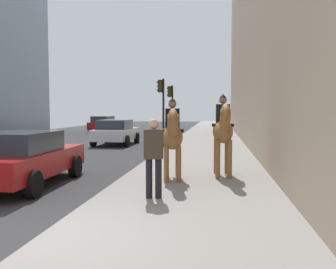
{
  "coord_description": "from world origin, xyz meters",
  "views": [
    {
      "loc": [
        -5.24,
        -2.65,
        2.0
      ],
      "look_at": [
        4.0,
        -1.46,
        1.4
      ],
      "focal_mm": 40.72,
      "sensor_mm": 36.0,
      "label": 1
    }
  ],
  "objects_px": {
    "traffic_light_near_curb": "(162,101)",
    "traffic_light_far_curb": "(171,103)",
    "mounted_horse_near": "(172,135)",
    "pedestrian_greeting": "(154,153)",
    "car_far_lane": "(23,158)",
    "mounted_horse_far": "(223,130)",
    "car_mid_lane": "(104,124)",
    "car_near_lane": "(116,132)"
  },
  "relations": [
    {
      "from": "traffic_light_near_curb",
      "to": "car_mid_lane",
      "type": "bearing_deg",
      "value": 30.02
    },
    {
      "from": "mounted_horse_near",
      "to": "pedestrian_greeting",
      "type": "relative_size",
      "value": 1.3
    },
    {
      "from": "mounted_horse_far",
      "to": "car_mid_lane",
      "type": "bearing_deg",
      "value": -158.76
    },
    {
      "from": "car_near_lane",
      "to": "mounted_horse_far",
      "type": "bearing_deg",
      "value": -149.81
    },
    {
      "from": "mounted_horse_far",
      "to": "traffic_light_near_curb",
      "type": "bearing_deg",
      "value": -165.93
    },
    {
      "from": "traffic_light_near_curb",
      "to": "traffic_light_far_curb",
      "type": "bearing_deg",
      "value": -1.02
    },
    {
      "from": "car_near_lane",
      "to": "car_mid_lane",
      "type": "xyz_separation_m",
      "value": [
        12.27,
        4.45,
        0.01
      ]
    },
    {
      "from": "car_near_lane",
      "to": "car_mid_lane",
      "type": "height_order",
      "value": "same"
    },
    {
      "from": "pedestrian_greeting",
      "to": "car_mid_lane",
      "type": "relative_size",
      "value": 0.4
    },
    {
      "from": "car_mid_lane",
      "to": "traffic_light_far_curb",
      "type": "relative_size",
      "value": 1.18
    },
    {
      "from": "car_near_lane",
      "to": "car_mid_lane",
      "type": "distance_m",
      "value": 13.05
    },
    {
      "from": "mounted_horse_near",
      "to": "traffic_light_far_curb",
      "type": "distance_m",
      "value": 14.9
    },
    {
      "from": "car_mid_lane",
      "to": "car_far_lane",
      "type": "xyz_separation_m",
      "value": [
        -24.11,
        -5.17,
        -0.02
      ]
    },
    {
      "from": "mounted_horse_far",
      "to": "car_mid_lane",
      "type": "height_order",
      "value": "mounted_horse_far"
    },
    {
      "from": "car_far_lane",
      "to": "traffic_light_far_curb",
      "type": "xyz_separation_m",
      "value": [
        15.5,
        -2.03,
        1.68
      ]
    },
    {
      "from": "car_mid_lane",
      "to": "traffic_light_near_curb",
      "type": "bearing_deg",
      "value": -149.14
    },
    {
      "from": "pedestrian_greeting",
      "to": "traffic_light_near_curb",
      "type": "distance_m",
      "value": 13.37
    },
    {
      "from": "mounted_horse_far",
      "to": "pedestrian_greeting",
      "type": "distance_m",
      "value": 3.25
    },
    {
      "from": "pedestrian_greeting",
      "to": "traffic_light_far_curb",
      "type": "height_order",
      "value": "traffic_light_far_curb"
    },
    {
      "from": "car_near_lane",
      "to": "traffic_light_near_curb",
      "type": "relative_size",
      "value": 1.09
    },
    {
      "from": "pedestrian_greeting",
      "to": "car_near_lane",
      "type": "relative_size",
      "value": 0.42
    },
    {
      "from": "mounted_horse_near",
      "to": "mounted_horse_far",
      "type": "height_order",
      "value": "mounted_horse_far"
    },
    {
      "from": "mounted_horse_far",
      "to": "traffic_light_near_curb",
      "type": "height_order",
      "value": "traffic_light_near_curb"
    },
    {
      "from": "car_near_lane",
      "to": "traffic_light_far_curb",
      "type": "relative_size",
      "value": 1.13
    },
    {
      "from": "traffic_light_far_curb",
      "to": "car_mid_lane",
      "type": "bearing_deg",
      "value": 39.91
    },
    {
      "from": "traffic_light_near_curb",
      "to": "traffic_light_far_curb",
      "type": "relative_size",
      "value": 1.04
    },
    {
      "from": "car_far_lane",
      "to": "traffic_light_near_curb",
      "type": "xyz_separation_m",
      "value": [
        11.77,
        -1.96,
        1.76
      ]
    },
    {
      "from": "pedestrian_greeting",
      "to": "car_near_lane",
      "type": "height_order",
      "value": "pedestrian_greeting"
    },
    {
      "from": "pedestrian_greeting",
      "to": "car_far_lane",
      "type": "xyz_separation_m",
      "value": [
        1.41,
        3.7,
        -0.35
      ]
    },
    {
      "from": "car_near_lane",
      "to": "car_far_lane",
      "type": "xyz_separation_m",
      "value": [
        -11.84,
        -0.72,
        -0.0
      ]
    },
    {
      "from": "mounted_horse_near",
      "to": "car_near_lane",
      "type": "relative_size",
      "value": 0.54
    },
    {
      "from": "traffic_light_near_curb",
      "to": "traffic_light_far_curb",
      "type": "xyz_separation_m",
      "value": [
        3.73,
        -0.07,
        -0.08
      ]
    },
    {
      "from": "mounted_horse_near",
      "to": "pedestrian_greeting",
      "type": "distance_m",
      "value": 2.18
    },
    {
      "from": "car_near_lane",
      "to": "car_mid_lane",
      "type": "relative_size",
      "value": 0.95
    },
    {
      "from": "car_mid_lane",
      "to": "traffic_light_near_curb",
      "type": "xyz_separation_m",
      "value": [
        -12.34,
        -7.13,
        1.74
      ]
    },
    {
      "from": "traffic_light_far_curb",
      "to": "pedestrian_greeting",
      "type": "bearing_deg",
      "value": -174.36
    },
    {
      "from": "car_mid_lane",
      "to": "car_far_lane",
      "type": "height_order",
      "value": "same"
    },
    {
      "from": "mounted_horse_near",
      "to": "mounted_horse_far",
      "type": "relative_size",
      "value": 0.95
    },
    {
      "from": "car_mid_lane",
      "to": "car_far_lane",
      "type": "distance_m",
      "value": 24.65
    },
    {
      "from": "mounted_horse_far",
      "to": "pedestrian_greeting",
      "type": "height_order",
      "value": "mounted_horse_far"
    },
    {
      "from": "mounted_horse_far",
      "to": "traffic_light_near_curb",
      "type": "distance_m",
      "value": 10.86
    },
    {
      "from": "pedestrian_greeting",
      "to": "car_near_lane",
      "type": "xyz_separation_m",
      "value": [
        13.25,
        4.41,
        -0.34
      ]
    }
  ]
}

